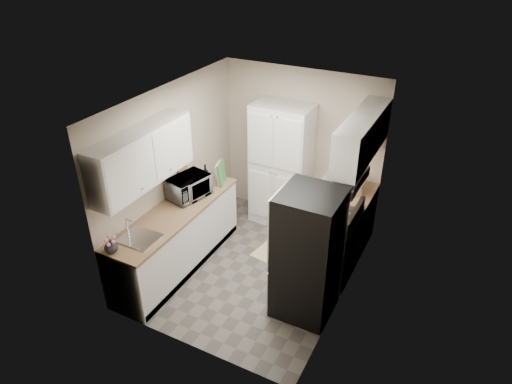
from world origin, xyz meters
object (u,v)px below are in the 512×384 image
at_px(pantry_cabinet, 281,166).
at_px(microwave, 189,187).
at_px(electric_range, 330,245).
at_px(wine_bottle, 206,176).
at_px(refrigerator, 308,255).
at_px(toaster_oven, 353,184).

xyz_separation_m(pantry_cabinet, microwave, (-0.82, -1.34, 0.08)).
xyz_separation_m(electric_range, microwave, (-1.99, -0.41, 0.60)).
bearing_deg(electric_range, wine_bottle, -178.83).
distance_m(electric_range, wine_bottle, 2.05).
distance_m(refrigerator, microwave, 2.01).
bearing_deg(electric_range, microwave, -168.26).
bearing_deg(electric_range, refrigerator, -92.48).
xyz_separation_m(pantry_cabinet, wine_bottle, (-0.78, -0.97, 0.08)).
bearing_deg(wine_bottle, electric_range, 1.17).
height_order(electric_range, wine_bottle, wine_bottle).
height_order(electric_range, toaster_oven, same).
xyz_separation_m(pantry_cabinet, toaster_oven, (1.19, -0.10, 0.02)).
height_order(pantry_cabinet, toaster_oven, pantry_cabinet).
xyz_separation_m(refrigerator, microwave, (-1.96, 0.39, 0.23)).
height_order(electric_range, microwave, microwave).
distance_m(microwave, toaster_oven, 2.36).
relative_size(refrigerator, wine_bottle, 5.32).
xyz_separation_m(refrigerator, toaster_oven, (0.05, 1.63, 0.17)).
distance_m(pantry_cabinet, wine_bottle, 1.24).
height_order(pantry_cabinet, wine_bottle, pantry_cabinet).
bearing_deg(microwave, wine_bottle, 7.11).
bearing_deg(refrigerator, microwave, 168.88).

